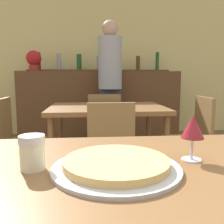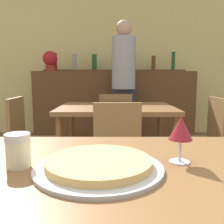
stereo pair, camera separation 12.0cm
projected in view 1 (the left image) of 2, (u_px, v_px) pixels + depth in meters
wall_back at (98, 58)px, 4.61m from camera, size 8.00×0.05×2.80m
dining_table_near at (137, 188)px, 0.84m from camera, size 1.19×0.79×0.77m
dining_table_far at (107, 115)px, 2.44m from camera, size 1.11×0.81×0.77m
bar_counter at (100, 106)px, 4.23m from camera, size 2.60×0.56×1.15m
bar_back_shelf at (98, 67)px, 4.28m from camera, size 2.39×0.24×0.34m
chair_far_side_front at (112, 152)px, 1.91m from camera, size 0.40×0.40×0.85m
chair_far_side_back at (104, 124)px, 3.04m from camera, size 0.40×0.40×0.85m
chair_far_side_left at (15, 136)px, 2.40m from camera, size 0.40×0.40×0.85m
chair_far_side_right at (194, 133)px, 2.55m from camera, size 0.40×0.40×0.85m
pizza_tray at (116, 165)px, 0.78m from camera, size 0.40×0.40×0.04m
cheese_shaker at (32, 152)px, 0.78m from camera, size 0.08×0.08×0.11m
person_standing at (110, 80)px, 3.61m from camera, size 0.34×0.34×1.85m
wine_glass at (193, 128)px, 0.86m from camera, size 0.08×0.08×0.16m
potted_plant at (34, 60)px, 3.99m from camera, size 0.24×0.24×0.33m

